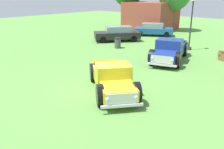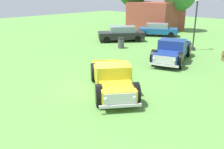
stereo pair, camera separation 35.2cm
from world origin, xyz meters
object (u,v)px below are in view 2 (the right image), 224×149
(pickup_truck_behind_left, at_px, (172,51))
(lamp_post_near, at_px, (195,22))
(sedan_distant_a, at_px, (158,29))
(sedan_distant_b, at_px, (121,33))
(pickup_truck_foreground, at_px, (113,80))
(trash_can, at_px, (121,43))

(pickup_truck_behind_left, relative_size, lamp_post_near, 1.23)
(sedan_distant_a, xyz_separation_m, sedan_distant_b, (-0.90, -5.32, 0.05))
(pickup_truck_foreground, distance_m, trash_can, 10.61)
(sedan_distant_a, bearing_deg, trash_can, -80.54)
(pickup_truck_behind_left, bearing_deg, trash_can, 170.80)
(pickup_truck_foreground, height_order, lamp_post_near, lamp_post_near)
(trash_can, bearing_deg, sedan_distant_a, 99.46)
(pickup_truck_foreground, distance_m, pickup_truck_behind_left, 7.30)
(sedan_distant_b, bearing_deg, lamp_post_near, 9.52)
(pickup_truck_behind_left, bearing_deg, sedan_distant_b, 156.72)
(lamp_post_near, relative_size, trash_can, 4.84)
(pickup_truck_foreground, distance_m, sedan_distant_a, 17.90)
(sedan_distant_a, relative_size, lamp_post_near, 0.99)
(trash_can, bearing_deg, pickup_truck_behind_left, -9.20)
(pickup_truck_foreground, xyz_separation_m, trash_can, (-6.79, 8.16, -0.25))
(pickup_truck_behind_left, distance_m, lamp_post_near, 4.96)
(pickup_truck_behind_left, distance_m, sedan_distant_b, 8.64)
(pickup_truck_foreground, height_order, trash_can, pickup_truck_foreground)
(pickup_truck_behind_left, xyz_separation_m, lamp_post_near, (-0.64, 4.64, 1.63))
(pickup_truck_behind_left, xyz_separation_m, sedan_distant_b, (-7.93, 3.41, 0.03))
(lamp_post_near, bearing_deg, pickup_truck_foreground, -81.89)
(sedan_distant_b, xyz_separation_m, trash_can, (2.20, -2.48, -0.33))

